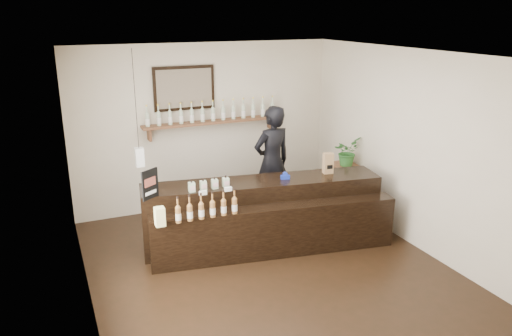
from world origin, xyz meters
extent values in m
plane|color=black|center=(0.00, 0.00, 0.00)|extent=(5.00, 5.00, 0.00)
plane|color=beige|center=(0.00, 2.50, 1.40)|extent=(4.50, 0.00, 4.50)
plane|color=beige|center=(0.00, -2.50, 1.40)|extent=(4.50, 0.00, 4.50)
plane|color=beige|center=(-2.25, 0.00, 1.40)|extent=(0.00, 5.00, 5.00)
plane|color=beige|center=(2.25, 0.00, 1.40)|extent=(0.00, 5.00, 5.00)
plane|color=white|center=(0.00, 0.00, 2.80)|extent=(5.00, 5.00, 0.00)
cube|color=brown|center=(0.10, 2.37, 1.50)|extent=(2.40, 0.25, 0.04)
cube|color=brown|center=(-0.98, 2.40, 1.38)|extent=(0.04, 0.20, 0.20)
cube|color=brown|center=(1.18, 2.40, 1.38)|extent=(0.04, 0.20, 0.20)
cube|color=black|center=(-0.35, 2.47, 2.08)|extent=(1.02, 0.04, 0.72)
cube|color=#44392C|center=(-0.35, 2.44, 2.08)|extent=(0.92, 0.01, 0.62)
cube|color=white|center=(-1.30, 1.60, 1.25)|extent=(0.12, 0.12, 0.28)
cylinder|color=black|center=(-1.30, 1.60, 2.09)|extent=(0.01, 0.01, 1.41)
cylinder|color=beige|center=(-1.00, 2.37, 1.62)|extent=(0.07, 0.07, 0.20)
cone|color=beige|center=(-1.00, 2.37, 1.75)|extent=(0.07, 0.07, 0.05)
cylinder|color=beige|center=(-1.00, 2.37, 1.81)|extent=(0.02, 0.02, 0.07)
cylinder|color=gold|center=(-1.00, 2.37, 1.86)|extent=(0.03, 0.03, 0.02)
cylinder|color=white|center=(-1.00, 2.37, 1.60)|extent=(0.07, 0.07, 0.09)
cylinder|color=beige|center=(-0.82, 2.37, 1.62)|extent=(0.07, 0.07, 0.20)
cone|color=beige|center=(-0.82, 2.37, 1.75)|extent=(0.07, 0.07, 0.05)
cylinder|color=beige|center=(-0.82, 2.37, 1.81)|extent=(0.02, 0.02, 0.07)
cylinder|color=gold|center=(-0.82, 2.37, 1.86)|extent=(0.03, 0.03, 0.02)
cylinder|color=white|center=(-0.82, 2.37, 1.60)|extent=(0.07, 0.07, 0.09)
cylinder|color=beige|center=(-0.63, 2.37, 1.62)|extent=(0.07, 0.07, 0.20)
cone|color=beige|center=(-0.63, 2.37, 1.75)|extent=(0.07, 0.07, 0.05)
cylinder|color=beige|center=(-0.63, 2.37, 1.81)|extent=(0.02, 0.02, 0.07)
cylinder|color=gold|center=(-0.63, 2.37, 1.86)|extent=(0.03, 0.03, 0.02)
cylinder|color=white|center=(-0.63, 2.37, 1.60)|extent=(0.07, 0.07, 0.09)
cylinder|color=beige|center=(-0.45, 2.37, 1.62)|extent=(0.07, 0.07, 0.20)
cone|color=beige|center=(-0.45, 2.37, 1.75)|extent=(0.07, 0.07, 0.05)
cylinder|color=beige|center=(-0.45, 2.37, 1.81)|extent=(0.02, 0.02, 0.07)
cylinder|color=gold|center=(-0.45, 2.37, 1.86)|extent=(0.03, 0.03, 0.02)
cylinder|color=white|center=(-0.45, 2.37, 1.60)|extent=(0.07, 0.07, 0.09)
cylinder|color=beige|center=(-0.27, 2.37, 1.62)|extent=(0.07, 0.07, 0.20)
cone|color=beige|center=(-0.27, 2.37, 1.75)|extent=(0.07, 0.07, 0.05)
cylinder|color=beige|center=(-0.27, 2.37, 1.81)|extent=(0.02, 0.02, 0.07)
cylinder|color=gold|center=(-0.27, 2.37, 1.86)|extent=(0.03, 0.03, 0.02)
cylinder|color=white|center=(-0.27, 2.37, 1.60)|extent=(0.07, 0.07, 0.09)
cylinder|color=beige|center=(-0.08, 2.37, 1.62)|extent=(0.07, 0.07, 0.20)
cone|color=beige|center=(-0.08, 2.37, 1.75)|extent=(0.07, 0.07, 0.05)
cylinder|color=beige|center=(-0.08, 2.37, 1.81)|extent=(0.02, 0.02, 0.07)
cylinder|color=gold|center=(-0.08, 2.37, 1.86)|extent=(0.03, 0.03, 0.02)
cylinder|color=white|center=(-0.08, 2.37, 1.60)|extent=(0.07, 0.07, 0.09)
cylinder|color=beige|center=(0.10, 2.37, 1.62)|extent=(0.07, 0.07, 0.20)
cone|color=beige|center=(0.10, 2.37, 1.75)|extent=(0.07, 0.07, 0.05)
cylinder|color=beige|center=(0.10, 2.37, 1.81)|extent=(0.02, 0.02, 0.07)
cylinder|color=gold|center=(0.10, 2.37, 1.86)|extent=(0.03, 0.03, 0.02)
cylinder|color=white|center=(0.10, 2.37, 1.60)|extent=(0.07, 0.07, 0.09)
cylinder|color=beige|center=(0.28, 2.37, 1.62)|extent=(0.07, 0.07, 0.20)
cone|color=beige|center=(0.28, 2.37, 1.75)|extent=(0.07, 0.07, 0.05)
cylinder|color=beige|center=(0.28, 2.37, 1.81)|extent=(0.02, 0.02, 0.07)
cylinder|color=gold|center=(0.28, 2.37, 1.86)|extent=(0.03, 0.03, 0.02)
cylinder|color=white|center=(0.28, 2.37, 1.60)|extent=(0.07, 0.07, 0.09)
cylinder|color=beige|center=(0.47, 2.37, 1.62)|extent=(0.07, 0.07, 0.20)
cone|color=beige|center=(0.47, 2.37, 1.75)|extent=(0.07, 0.07, 0.05)
cylinder|color=beige|center=(0.47, 2.37, 1.81)|extent=(0.02, 0.02, 0.07)
cylinder|color=gold|center=(0.47, 2.37, 1.86)|extent=(0.03, 0.03, 0.02)
cylinder|color=white|center=(0.47, 2.37, 1.60)|extent=(0.07, 0.07, 0.09)
cylinder|color=beige|center=(0.65, 2.37, 1.62)|extent=(0.07, 0.07, 0.20)
cone|color=beige|center=(0.65, 2.37, 1.75)|extent=(0.07, 0.07, 0.05)
cylinder|color=beige|center=(0.65, 2.37, 1.81)|extent=(0.02, 0.02, 0.07)
cylinder|color=gold|center=(0.65, 2.37, 1.86)|extent=(0.03, 0.03, 0.02)
cylinder|color=white|center=(0.65, 2.37, 1.60)|extent=(0.07, 0.07, 0.09)
cylinder|color=beige|center=(0.83, 2.37, 1.62)|extent=(0.07, 0.07, 0.20)
cone|color=beige|center=(0.83, 2.37, 1.75)|extent=(0.07, 0.07, 0.05)
cylinder|color=beige|center=(0.83, 2.37, 1.81)|extent=(0.02, 0.02, 0.07)
cylinder|color=gold|center=(0.83, 2.37, 1.86)|extent=(0.03, 0.03, 0.02)
cylinder|color=white|center=(0.83, 2.37, 1.60)|extent=(0.07, 0.07, 0.09)
cylinder|color=beige|center=(1.02, 2.37, 1.62)|extent=(0.07, 0.07, 0.20)
cone|color=beige|center=(1.02, 2.37, 1.75)|extent=(0.07, 0.07, 0.05)
cylinder|color=beige|center=(1.02, 2.37, 1.81)|extent=(0.02, 0.02, 0.07)
cylinder|color=gold|center=(1.02, 2.37, 1.86)|extent=(0.03, 0.03, 0.02)
cylinder|color=white|center=(1.02, 2.37, 1.60)|extent=(0.07, 0.07, 0.09)
cylinder|color=beige|center=(1.20, 2.37, 1.62)|extent=(0.07, 0.07, 0.20)
cone|color=beige|center=(1.20, 2.37, 1.75)|extent=(0.07, 0.07, 0.05)
cylinder|color=beige|center=(1.20, 2.37, 1.81)|extent=(0.02, 0.02, 0.07)
cylinder|color=gold|center=(1.20, 2.37, 1.86)|extent=(0.03, 0.03, 0.02)
cylinder|color=white|center=(1.20, 2.37, 1.60)|extent=(0.07, 0.07, 0.09)
cube|color=black|center=(0.26, 0.70, 0.48)|extent=(3.50, 1.16, 0.96)
cube|color=black|center=(0.26, 0.24, 0.36)|extent=(3.45, 0.86, 0.73)
cube|color=white|center=(-0.70, 0.48, 0.99)|extent=(0.10, 0.04, 0.05)
cube|color=white|center=(-0.35, 0.48, 0.99)|extent=(0.10, 0.04, 0.05)
cube|color=#F7F597|center=(-1.34, 0.24, 0.79)|extent=(0.12, 0.12, 0.12)
cube|color=#F7F597|center=(-1.34, 0.24, 0.91)|extent=(0.12, 0.12, 0.12)
cube|color=beige|center=(-0.80, 0.65, 1.03)|extent=(0.08, 0.08, 0.13)
cube|color=beige|center=(-0.80, 0.60, 1.03)|extent=(0.07, 0.00, 0.06)
cylinder|color=black|center=(-0.80, 0.65, 1.11)|extent=(0.02, 0.02, 0.03)
cube|color=beige|center=(-0.64, 0.65, 1.03)|extent=(0.08, 0.08, 0.13)
cube|color=beige|center=(-0.64, 0.60, 1.03)|extent=(0.07, 0.00, 0.06)
cylinder|color=black|center=(-0.64, 0.65, 1.11)|extent=(0.02, 0.02, 0.03)
cube|color=beige|center=(-0.48, 0.65, 1.03)|extent=(0.08, 0.08, 0.13)
cube|color=beige|center=(-0.48, 0.60, 1.03)|extent=(0.07, 0.00, 0.06)
cylinder|color=black|center=(-0.48, 0.65, 1.11)|extent=(0.02, 0.02, 0.03)
cube|color=beige|center=(-0.32, 0.65, 1.03)|extent=(0.08, 0.08, 0.13)
cube|color=beige|center=(-0.32, 0.60, 1.03)|extent=(0.07, 0.00, 0.06)
cylinder|color=black|center=(-0.32, 0.65, 1.11)|extent=(0.02, 0.02, 0.03)
cylinder|color=olive|center=(-1.11, 0.24, 0.83)|extent=(0.07, 0.07, 0.20)
cone|color=olive|center=(-1.11, 0.24, 0.96)|extent=(0.07, 0.07, 0.05)
cylinder|color=olive|center=(-1.11, 0.24, 1.02)|extent=(0.02, 0.02, 0.07)
cylinder|color=black|center=(-1.11, 0.24, 1.07)|extent=(0.03, 0.03, 0.02)
cylinder|color=white|center=(-1.11, 0.24, 0.81)|extent=(0.07, 0.07, 0.09)
cylinder|color=olive|center=(-0.96, 0.24, 0.83)|extent=(0.07, 0.07, 0.20)
cone|color=olive|center=(-0.96, 0.24, 0.96)|extent=(0.07, 0.07, 0.05)
cylinder|color=olive|center=(-0.96, 0.24, 1.02)|extent=(0.02, 0.02, 0.07)
cylinder|color=black|center=(-0.96, 0.24, 1.07)|extent=(0.03, 0.03, 0.02)
cylinder|color=white|center=(-0.96, 0.24, 0.81)|extent=(0.07, 0.07, 0.09)
cylinder|color=olive|center=(-0.80, 0.24, 0.83)|extent=(0.07, 0.07, 0.20)
cone|color=olive|center=(-0.80, 0.24, 0.96)|extent=(0.07, 0.07, 0.05)
cylinder|color=olive|center=(-0.80, 0.24, 1.02)|extent=(0.02, 0.02, 0.07)
cylinder|color=black|center=(-0.80, 0.24, 1.07)|extent=(0.03, 0.03, 0.02)
cylinder|color=white|center=(-0.80, 0.24, 0.81)|extent=(0.07, 0.07, 0.09)
cylinder|color=olive|center=(-0.65, 0.24, 0.83)|extent=(0.07, 0.07, 0.20)
cone|color=olive|center=(-0.65, 0.24, 0.96)|extent=(0.07, 0.07, 0.05)
cylinder|color=olive|center=(-0.65, 0.24, 1.02)|extent=(0.02, 0.02, 0.07)
cylinder|color=black|center=(-0.65, 0.24, 1.07)|extent=(0.03, 0.03, 0.02)
cylinder|color=white|center=(-0.65, 0.24, 0.81)|extent=(0.07, 0.07, 0.09)
cylinder|color=olive|center=(-0.50, 0.24, 0.83)|extent=(0.07, 0.07, 0.20)
cone|color=olive|center=(-0.50, 0.24, 0.96)|extent=(0.07, 0.07, 0.05)
cylinder|color=olive|center=(-0.50, 0.24, 1.02)|extent=(0.02, 0.02, 0.07)
cylinder|color=black|center=(-0.50, 0.24, 1.07)|extent=(0.03, 0.03, 0.02)
cylinder|color=white|center=(-0.50, 0.24, 0.81)|extent=(0.07, 0.07, 0.09)
cylinder|color=olive|center=(-0.35, 0.24, 0.83)|extent=(0.07, 0.07, 0.20)
cone|color=olive|center=(-0.35, 0.24, 0.96)|extent=(0.07, 0.07, 0.05)
cylinder|color=olive|center=(-0.35, 0.24, 1.02)|extent=(0.02, 0.02, 0.07)
cylinder|color=black|center=(-0.35, 0.24, 1.07)|extent=(0.03, 0.03, 0.02)
cylinder|color=white|center=(-0.35, 0.24, 0.81)|extent=(0.07, 0.07, 0.09)
cube|color=black|center=(-1.36, 0.62, 1.16)|extent=(0.24, 0.17, 0.39)
cube|color=brown|center=(-1.36, 0.61, 1.19)|extent=(0.17, 0.12, 0.11)
cube|color=white|center=(-1.36, 0.61, 1.05)|extent=(0.17, 0.12, 0.04)
cube|color=#966C48|center=(1.29, 0.61, 1.12)|extent=(0.16, 0.13, 0.31)
cube|color=black|center=(1.29, 0.56, 1.07)|extent=(0.09, 0.02, 0.06)
cube|color=#172BA1|center=(0.58, 0.62, 0.99)|extent=(0.14, 0.08, 0.06)
cylinder|color=#172BA1|center=(0.58, 0.62, 1.04)|extent=(0.08, 0.05, 0.07)
cube|color=brown|center=(2.00, 1.18, 0.42)|extent=(0.43, 0.58, 0.84)
imported|color=#2F6E2C|center=(2.00, 1.18, 1.07)|extent=(0.55, 0.54, 0.47)
imported|color=black|center=(0.81, 1.55, 1.05)|extent=(0.84, 0.63, 2.10)
camera|label=1|loc=(-2.52, -5.46, 3.29)|focal=35.00mm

